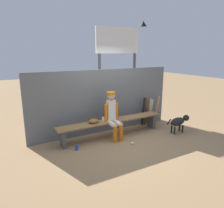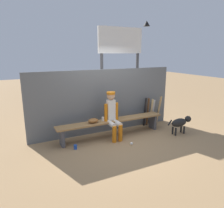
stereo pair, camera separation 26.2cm
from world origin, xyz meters
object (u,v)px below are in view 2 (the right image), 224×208
(baseball, at_px, (131,144))
(cup_on_ground, at_px, (75,147))
(bat_aluminum_black, at_px, (145,112))
(bat_wood_dark, at_px, (148,112))
(scoreboard, at_px, (122,52))
(dugout_bench, at_px, (112,123))
(bat_aluminum_silver, at_px, (153,112))
(bat_wood_natural, at_px, (151,112))
(cup_on_bench, at_px, (103,119))
(baseball_glove, at_px, (93,121))
(dog, at_px, (180,122))
(player_seated, at_px, (113,114))
(bat_wood_tan, at_px, (159,110))

(baseball, xyz_separation_m, cup_on_ground, (-1.34, 0.41, 0.02))
(bat_aluminum_black, relative_size, bat_wood_dark, 1.04)
(bat_aluminum_black, height_order, bat_wood_dark, bat_aluminum_black)
(bat_aluminum_black, height_order, scoreboard, scoreboard)
(dugout_bench, xyz_separation_m, bat_aluminum_silver, (1.62, 0.31, 0.03))
(bat_wood_natural, bearing_deg, bat_wood_dark, 170.99)
(dugout_bench, xyz_separation_m, cup_on_bench, (-0.26, 0.02, 0.15))
(dugout_bench, xyz_separation_m, baseball_glove, (-0.55, 0.00, 0.16))
(dog, bearing_deg, cup_on_bench, 161.36)
(baseball_glove, distance_m, cup_on_bench, 0.29)
(player_seated, height_order, bat_aluminum_black, player_seated)
(dugout_bench, bearing_deg, baseball, -75.64)
(dog, bearing_deg, cup_on_ground, 173.07)
(player_seated, relative_size, cup_on_bench, 11.53)
(bat_wood_dark, relative_size, cup_on_ground, 8.10)
(bat_wood_tan, distance_m, baseball, 2.00)
(player_seated, xyz_separation_m, dog, (1.88, -0.58, -0.35))
(bat_wood_tan, relative_size, cup_on_ground, 8.49)
(player_seated, xyz_separation_m, cup_on_ground, (-1.12, -0.22, -0.63))
(baseball, height_order, scoreboard, scoreboard)
(baseball_glove, bearing_deg, bat_aluminum_silver, 8.13)
(baseball, xyz_separation_m, dog, (1.66, 0.04, 0.30))
(baseball_glove, bearing_deg, player_seated, -11.76)
(bat_wood_natural, height_order, bat_aluminum_silver, bat_wood_natural)
(dugout_bench, distance_m, cup_on_ground, 1.24)
(dugout_bench, relative_size, bat_wood_dark, 3.46)
(bat_wood_dark, relative_size, baseball, 12.04)
(dog, bearing_deg, bat_wood_natural, 106.52)
(baseball_glove, height_order, cup_on_ground, baseball_glove)
(scoreboard, height_order, dog, scoreboard)
(bat_wood_natural, relative_size, baseball, 11.62)
(bat_wood_natural, bearing_deg, player_seated, -165.43)
(bat_aluminum_silver, bearing_deg, bat_wood_natural, -174.23)
(dugout_bench, relative_size, scoreboard, 0.92)
(baseball_glove, relative_size, bat_aluminum_silver, 0.34)
(bat_aluminum_black, distance_m, scoreboard, 2.23)
(player_seated, height_order, bat_wood_tan, player_seated)
(bat_wood_tan, bearing_deg, dugout_bench, -170.72)
(bat_wood_natural, relative_size, bat_aluminum_silver, 1.04)
(baseball_glove, relative_size, scoreboard, 0.08)
(player_seated, distance_m, bat_aluminum_silver, 1.72)
(baseball_glove, bearing_deg, dog, -16.05)
(bat_aluminum_silver, xyz_separation_m, scoreboard, (-0.46, 1.24, 1.88))
(player_seated, distance_m, scoreboard, 2.60)
(cup_on_bench, distance_m, dog, 2.23)
(player_seated, xyz_separation_m, bat_aluminum_silver, (1.65, 0.42, -0.27))
(baseball_glove, distance_m, bat_aluminum_silver, 2.20)
(cup_on_bench, xyz_separation_m, dog, (2.11, -0.71, -0.20))
(baseball_glove, xyz_separation_m, bat_aluminum_silver, (2.17, 0.31, -0.13))
(scoreboard, bearing_deg, bat_wood_tan, -61.04)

